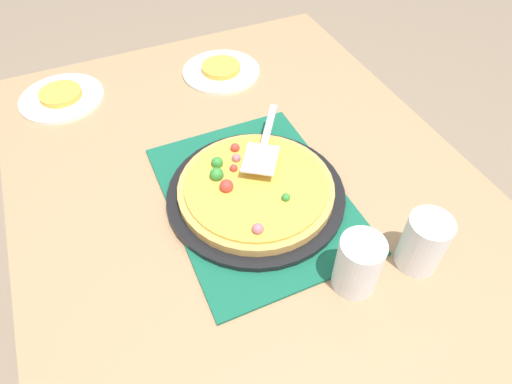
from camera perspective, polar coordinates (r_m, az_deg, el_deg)
name	(u,v)px	position (r m, az deg, el deg)	size (l,w,h in m)	color
ground_plane	(256,342)	(1.60, 0.00, -18.71)	(8.00, 8.00, 0.00)	#84705B
dining_table	(256,229)	(1.04, 0.00, -4.74)	(1.40, 1.00, 0.75)	#9E7A56
placemat	(256,197)	(0.96, 0.00, -0.68)	(0.48, 0.36, 0.01)	#145B42
pizza_pan	(256,194)	(0.95, 0.00, -0.28)	(0.38, 0.38, 0.01)	black
pizza	(255,188)	(0.93, -0.12, 0.56)	(0.33, 0.33, 0.05)	tan
plate_near_left	(62,98)	(1.32, -23.66, 11.00)	(0.22, 0.22, 0.01)	white
plate_far_right	(221,71)	(1.33, -4.48, 15.18)	(0.22, 0.22, 0.01)	white
served_slice_left	(60,94)	(1.32, -23.83, 11.45)	(0.11, 0.11, 0.02)	gold
served_slice_right	(221,68)	(1.32, -4.52, 15.65)	(0.11, 0.11, 0.02)	gold
cup_near	(423,243)	(0.87, 20.69, -6.11)	(0.08, 0.08, 0.12)	white
cup_corner	(358,264)	(0.81, 12.97, -9.04)	(0.08, 0.08, 0.12)	white
pizza_server	(264,144)	(0.98, 1.06, 6.19)	(0.21, 0.17, 0.01)	silver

